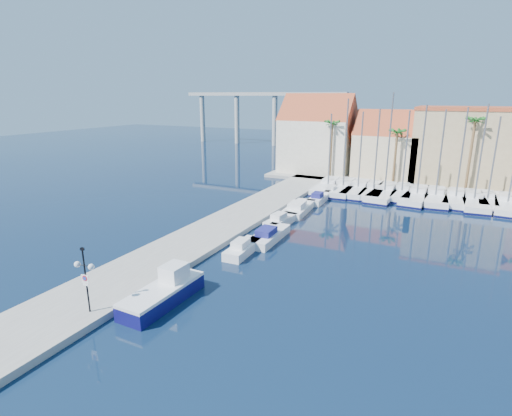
% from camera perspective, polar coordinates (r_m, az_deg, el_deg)
% --- Properties ---
extents(ground, '(260.00, 260.00, 0.00)m').
position_cam_1_polar(ground, '(28.08, -2.97, -13.28)').
color(ground, black).
rests_on(ground, ground).
extents(quay_west, '(6.00, 77.00, 0.50)m').
position_cam_1_polar(quay_west, '(42.89, -4.50, -2.44)').
color(quay_west, gray).
rests_on(quay_west, ground).
extents(shore_north, '(54.00, 16.00, 0.50)m').
position_cam_1_polar(shore_north, '(70.55, 24.45, 3.44)').
color(shore_north, gray).
rests_on(shore_north, ground).
extents(lamp_post, '(1.47, 0.50, 4.33)m').
position_cam_1_polar(lamp_post, '(26.80, -23.27, -8.15)').
color(lamp_post, black).
rests_on(lamp_post, quay_west).
extents(bollard, '(0.22, 0.22, 0.55)m').
position_cam_1_polar(bollard, '(32.40, -11.74, -7.94)').
color(bollard, black).
rests_on(bollard, quay_west).
extents(fishing_boat, '(2.31, 6.62, 2.31)m').
position_cam_1_polar(fishing_boat, '(28.41, -12.95, -11.58)').
color(fishing_boat, '#0F0D51').
rests_on(fishing_boat, ground).
extents(motorboat_west_0, '(1.85, 5.13, 1.40)m').
position_cam_1_polar(motorboat_west_0, '(35.79, -1.90, -5.73)').
color(motorboat_west_0, white).
rests_on(motorboat_west_0, ground).
extents(motorboat_west_1, '(2.20, 6.46, 1.40)m').
position_cam_1_polar(motorboat_west_1, '(38.88, 1.79, -3.94)').
color(motorboat_west_1, white).
rests_on(motorboat_west_1, ground).
extents(motorboat_west_2, '(2.13, 5.25, 1.40)m').
position_cam_1_polar(motorboat_west_2, '(43.60, 3.53, -1.76)').
color(motorboat_west_2, white).
rests_on(motorboat_west_2, ground).
extents(motorboat_west_3, '(2.87, 7.50, 1.40)m').
position_cam_1_polar(motorboat_west_3, '(48.42, 6.08, -0.02)').
color(motorboat_west_3, white).
rests_on(motorboat_west_3, ground).
extents(motorboat_west_4, '(1.80, 5.28, 1.40)m').
position_cam_1_polar(motorboat_west_4, '(53.37, 8.89, 1.37)').
color(motorboat_west_4, white).
rests_on(motorboat_west_4, ground).
extents(motorboat_west_5, '(2.27, 6.12, 1.40)m').
position_cam_1_polar(motorboat_west_5, '(57.69, 10.62, 2.37)').
color(motorboat_west_5, white).
rests_on(motorboat_west_5, ground).
extents(sailboat_0, '(3.34, 11.23, 11.15)m').
position_cam_1_polar(sailboat_0, '(60.73, 10.40, 3.10)').
color(sailboat_0, white).
rests_on(sailboat_0, ground).
extents(sailboat_1, '(3.60, 12.02, 13.21)m').
position_cam_1_polar(sailboat_1, '(60.37, 12.48, 2.92)').
color(sailboat_1, white).
rests_on(sailboat_1, ground).
extents(sailboat_2, '(3.12, 11.40, 11.49)m').
position_cam_1_polar(sailboat_2, '(59.91, 14.49, 2.68)').
color(sailboat_2, white).
rests_on(sailboat_2, ground).
extents(sailboat_3, '(3.13, 10.72, 11.94)m').
position_cam_1_polar(sailboat_3, '(59.27, 16.52, 2.40)').
color(sailboat_3, white).
rests_on(sailboat_3, ground).
extents(sailboat_4, '(3.95, 12.10, 14.04)m').
position_cam_1_polar(sailboat_4, '(58.79, 18.05, 2.18)').
color(sailboat_4, white).
rests_on(sailboat_4, ground).
extents(sailboat_5, '(3.07, 9.71, 11.74)m').
position_cam_1_polar(sailboat_5, '(59.28, 20.12, 2.10)').
color(sailboat_5, white).
rests_on(sailboat_5, ground).
extents(sailboat_6, '(3.87, 11.37, 12.49)m').
position_cam_1_polar(sailboat_6, '(58.39, 22.10, 1.69)').
color(sailboat_6, white).
rests_on(sailboat_6, ground).
extents(sailboat_7, '(3.69, 10.91, 11.97)m').
position_cam_1_polar(sailboat_7, '(58.51, 24.22, 1.48)').
color(sailboat_7, white).
rests_on(sailboat_7, ground).
extents(sailboat_8, '(3.14, 9.97, 12.25)m').
position_cam_1_polar(sailboat_8, '(58.71, 26.65, 1.25)').
color(sailboat_8, white).
rests_on(sailboat_8, ground).
extents(sailboat_9, '(3.72, 11.17, 12.68)m').
position_cam_1_polar(sailboat_9, '(58.59, 28.62, 0.95)').
color(sailboat_9, white).
rests_on(sailboat_9, ground).
extents(sailboat_10, '(2.29, 8.36, 11.19)m').
position_cam_1_polar(sailboat_10, '(59.42, 30.11, 0.95)').
color(sailboat_10, white).
rests_on(sailboat_10, ground).
extents(sailboat_11, '(3.49, 11.03, 13.87)m').
position_cam_1_polar(sailboat_11, '(58.93, 32.25, 0.53)').
color(sailboat_11, white).
rests_on(sailboat_11, ground).
extents(building_0, '(12.30, 9.00, 13.50)m').
position_cam_1_polar(building_0, '(72.14, 8.78, 9.96)').
color(building_0, beige).
rests_on(building_0, shore_north).
extents(building_1, '(10.30, 8.00, 11.00)m').
position_cam_1_polar(building_1, '(69.51, 18.25, 8.13)').
color(building_1, beige).
rests_on(building_1, shore_north).
extents(building_2, '(14.20, 10.20, 11.50)m').
position_cam_1_polar(building_2, '(69.63, 27.48, 7.96)').
color(building_2, tan).
rests_on(building_2, shore_north).
extents(palm_0, '(2.60, 2.60, 10.15)m').
position_cam_1_polar(palm_0, '(65.99, 10.84, 11.57)').
color(palm_0, brown).
rests_on(palm_0, shore_north).
extents(palm_1, '(2.60, 2.60, 9.15)m').
position_cam_1_polar(palm_1, '(64.01, 19.54, 9.98)').
color(palm_1, brown).
rests_on(palm_1, shore_north).
extents(palm_2, '(2.60, 2.60, 11.15)m').
position_cam_1_polar(palm_2, '(63.36, 28.81, 10.62)').
color(palm_2, brown).
rests_on(palm_2, shore_north).
extents(viaduct, '(48.00, 2.20, 14.45)m').
position_cam_1_polar(viaduct, '(115.36, 0.34, 14.12)').
color(viaduct, '#9E9E99').
rests_on(viaduct, ground).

